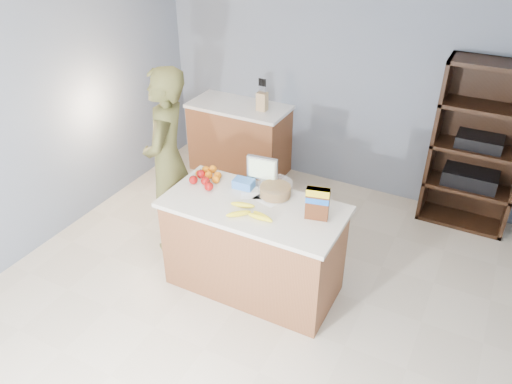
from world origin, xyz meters
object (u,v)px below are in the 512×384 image
at_px(counter_peninsula, 253,250).
at_px(tv, 262,170).
at_px(shelving_unit, 477,150).
at_px(cereal_box, 317,201).
at_px(person, 168,162).

xyz_separation_m(counter_peninsula, tv, (-0.08, 0.32, 0.64)).
bearing_deg(shelving_unit, counter_peninsula, -127.11).
xyz_separation_m(shelving_unit, cereal_box, (-1.00, -1.99, 0.20)).
xyz_separation_m(person, cereal_box, (1.61, -0.19, 0.13)).
relative_size(person, tv, 6.61).
height_order(counter_peninsula, cereal_box, cereal_box).
height_order(shelving_unit, tv, shelving_unit).
distance_m(counter_peninsula, shelving_unit, 2.61).
relative_size(shelving_unit, cereal_box, 6.43).
height_order(counter_peninsula, person, person).
height_order(tv, cereal_box, tv).
bearing_deg(counter_peninsula, shelving_unit, 52.89).
distance_m(person, cereal_box, 1.63).
bearing_deg(cereal_box, counter_peninsula, -173.84).
bearing_deg(shelving_unit, tv, -133.39).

